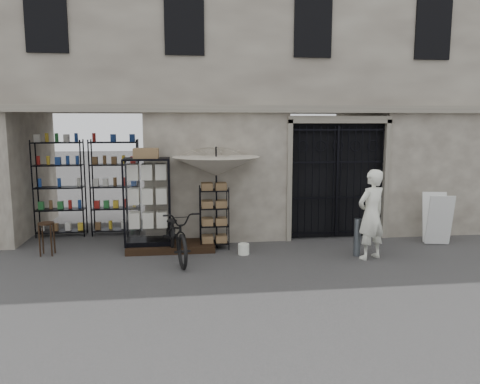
{
  "coord_description": "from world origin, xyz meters",
  "views": [
    {
      "loc": [
        -2.15,
        -9.12,
        2.94
      ],
      "look_at": [
        -0.8,
        1.4,
        1.35
      ],
      "focal_mm": 35.0,
      "sensor_mm": 36.0,
      "label": 1
    }
  ],
  "objects": [
    {
      "name": "shop_shelving",
      "position": [
        -4.55,
        3.3,
        1.25
      ],
      "size": [
        2.7,
        0.5,
        2.5
      ],
      "primitive_type": "cube",
      "color": "black",
      "rests_on": "ground"
    },
    {
      "name": "step_platform",
      "position": [
        -2.4,
        1.55,
        0.07
      ],
      "size": [
        2.0,
        0.9,
        0.15
      ],
      "primitive_type": "cube",
      "color": "black",
      "rests_on": "ground"
    },
    {
      "name": "wire_rack",
      "position": [
        -1.39,
        1.56,
        0.72
      ],
      "size": [
        0.74,
        0.61,
        1.47
      ],
      "rotation": [
        0.0,
        0.0,
        -0.26
      ],
      "color": "black",
      "rests_on": "ground"
    },
    {
      "name": "wooden_stool",
      "position": [
        -5.12,
        1.46,
        0.39
      ],
      "size": [
        0.46,
        0.46,
        0.74
      ],
      "rotation": [
        0.0,
        0.0,
        -0.43
      ],
      "color": "black",
      "rests_on": "ground"
    },
    {
      "name": "ground",
      "position": [
        0.0,
        0.0,
        0.0
      ],
      "size": [
        80.0,
        80.0,
        0.0
      ],
      "primitive_type": "plane",
      "color": "black",
      "rests_on": "ground"
    },
    {
      "name": "bicycle",
      "position": [
        -2.26,
        0.75,
        0.0
      ],
      "size": [
        0.95,
        1.24,
        2.13
      ],
      "primitive_type": "imported",
      "rotation": [
        0.0,
        0.0,
        0.2
      ],
      "color": "black",
      "rests_on": "ground"
    },
    {
      "name": "shopkeeper",
      "position": [
        1.9,
        0.3,
        0.0
      ],
      "size": [
        1.43,
        2.07,
        0.47
      ],
      "primitive_type": "imported",
      "rotation": [
        0.0,
        0.0,
        3.55
      ],
      "color": "white",
      "rests_on": "ground"
    },
    {
      "name": "display_cabinet",
      "position": [
        -2.9,
        1.57,
        1.04
      ],
      "size": [
        1.16,
        0.97,
        2.15
      ],
      "rotation": [
        0.0,
        0.0,
        0.43
      ],
      "color": "black",
      "rests_on": "step_platform"
    },
    {
      "name": "iron_gate",
      "position": [
        1.75,
        2.28,
        1.5
      ],
      "size": [
        2.5,
        0.21,
        3.0
      ],
      "color": "black",
      "rests_on": "ground"
    },
    {
      "name": "easel_sign",
      "position": [
        3.99,
        1.25,
        0.63
      ],
      "size": [
        0.7,
        0.77,
        1.22
      ],
      "rotation": [
        0.0,
        0.0,
        -0.21
      ],
      "color": "silver",
      "rests_on": "ground"
    },
    {
      "name": "white_bucket",
      "position": [
        -0.78,
        0.96,
        0.12
      ],
      "size": [
        0.31,
        0.31,
        0.24
      ],
      "primitive_type": "cylinder",
      "rotation": [
        0.0,
        0.0,
        0.24
      ],
      "color": "white",
      "rests_on": "ground"
    },
    {
      "name": "market_umbrella",
      "position": [
        -1.33,
        1.56,
        2.06
      ],
      "size": [
        2.12,
        2.15,
        2.86
      ],
      "rotation": [
        0.0,
        0.0,
        0.24
      ],
      "color": "black",
      "rests_on": "ground"
    },
    {
      "name": "main_building",
      "position": [
        0.0,
        4.0,
        4.5
      ],
      "size": [
        14.0,
        4.0,
        9.0
      ],
      "primitive_type": "cube",
      "color": "#AAA290",
      "rests_on": "ground"
    },
    {
      "name": "shop_recess",
      "position": [
        -4.5,
        2.8,
        1.5
      ],
      "size": [
        3.0,
        1.7,
        3.0
      ],
      "primitive_type": "cube",
      "color": "black",
      "rests_on": "ground"
    },
    {
      "name": "steel_bollard",
      "position": [
        1.7,
        0.53,
        0.42
      ],
      "size": [
        0.17,
        0.17,
        0.84
      ],
      "primitive_type": "cylinder",
      "rotation": [
        0.0,
        0.0,
        -0.14
      ],
      "color": "slate",
      "rests_on": "ground"
    }
  ]
}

